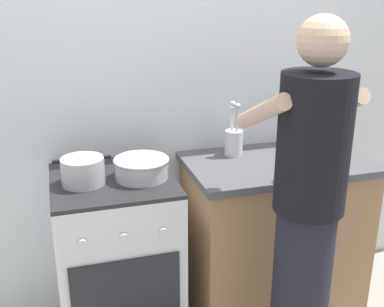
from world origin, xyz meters
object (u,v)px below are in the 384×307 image
stove_range (117,258)px  mixing_bowl (141,167)px  oil_bottle (307,137)px  person (306,216)px  pot (83,171)px  utensil_crock (234,140)px

stove_range → mixing_bowl: size_ratio=3.28×
oil_bottle → person: (-0.34, -0.61, -0.14)m
stove_range → pot: pot is taller
pot → person: bearing=-31.2°
stove_range → mixing_bowl: (0.14, -0.03, 0.51)m
utensil_crock → person: (0.06, -0.72, -0.13)m
utensil_crock → oil_bottle: 0.41m
oil_bottle → person: 0.71m
pot → oil_bottle: 1.23m
pot → oil_bottle: size_ratio=1.11×
pot → utensil_crock: (0.84, 0.18, 0.02)m
utensil_crock → oil_bottle: size_ratio=1.26×
stove_range → mixing_bowl: mixing_bowl is taller
utensil_crock → oil_bottle: bearing=-16.4°
stove_range → person: size_ratio=0.53×
person → stove_range: bearing=143.1°
stove_range → utensil_crock: (0.70, 0.16, 0.54)m
stove_range → pot: (-0.14, -0.03, 0.52)m
oil_bottle → utensil_crock: bearing=163.6°
mixing_bowl → utensil_crock: size_ratio=0.89×
oil_bottle → person: size_ratio=0.14×
stove_range → mixing_bowl: 0.53m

